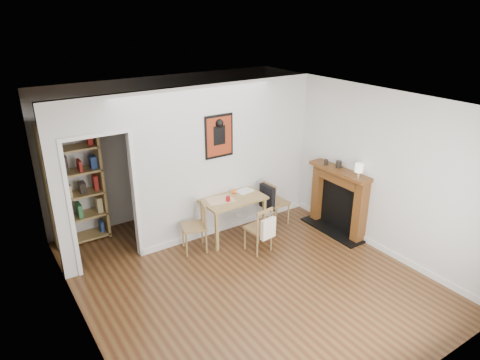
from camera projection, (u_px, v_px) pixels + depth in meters
ground at (244, 275)px, 6.37m from camera, size 5.20×5.20×0.00m
room_shell at (203, 166)px, 6.96m from camera, size 5.20×5.20×5.20m
dining_table at (232, 202)px, 7.23m from camera, size 1.06×0.68×0.73m
chair_left at (194, 227)px, 6.87m from camera, size 0.52×0.52×0.83m
chair_right at (275, 202)px, 7.69m from camera, size 0.50×0.44×0.84m
chair_front at (259, 228)px, 6.87m from camera, size 0.43×0.48×0.79m
bookshelf at (75, 184)px, 6.95m from camera, size 0.88×0.35×2.09m
fireplace at (339, 198)px, 7.44m from camera, size 0.45×1.25×1.16m
red_glass at (228, 199)px, 7.03m from camera, size 0.07×0.07×0.09m
orange_fruit at (234, 191)px, 7.33m from camera, size 0.07×0.07×0.07m
placemat at (220, 200)px, 7.10m from camera, size 0.49×0.40×0.00m
notebook at (244, 191)px, 7.42m from camera, size 0.32×0.26×0.01m
mantel_lamp at (359, 169)px, 6.85m from camera, size 0.14×0.14×0.22m
ceramic_jar_a at (339, 164)px, 7.26m from camera, size 0.10×0.10×0.12m
ceramic_jar_b at (326, 162)px, 7.39m from camera, size 0.07×0.07×0.09m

